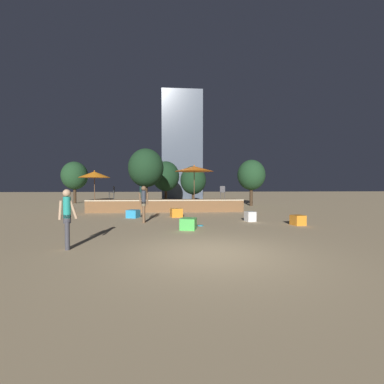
# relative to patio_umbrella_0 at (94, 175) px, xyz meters

# --- Properties ---
(ground_plane) EXTENTS (120.00, 120.00, 0.00)m
(ground_plane) POSITION_rel_patio_umbrella_0_xyz_m (6.09, -10.28, -2.49)
(ground_plane) COLOR tan
(wooden_deck) EXTENTS (10.47, 2.25, 0.84)m
(wooden_deck) POSITION_rel_patio_umbrella_0_xyz_m (4.61, 1.07, -2.11)
(wooden_deck) COLOR brown
(wooden_deck) RESTS_ON ground
(patio_umbrella_0) EXTENTS (2.01, 2.01, 2.77)m
(patio_umbrella_0) POSITION_rel_patio_umbrella_0_xyz_m (0.00, 0.00, 0.00)
(patio_umbrella_0) COLOR brown
(patio_umbrella_0) RESTS_ON ground
(patio_umbrella_1) EXTENTS (2.62, 2.62, 3.16)m
(patio_umbrella_1) POSITION_rel_patio_umbrella_0_xyz_m (6.50, 0.18, 0.42)
(patio_umbrella_1) COLOR brown
(patio_umbrella_1) RESTS_ON ground
(cube_seat_0) EXTENTS (0.54, 0.54, 0.49)m
(cube_seat_0) POSITION_rel_patio_umbrella_0_xyz_m (8.91, -4.53, -2.24)
(cube_seat_0) COLOR white
(cube_seat_0) RESTS_ON ground
(cube_seat_1) EXTENTS (0.61, 0.61, 0.45)m
(cube_seat_1) POSITION_rel_patio_umbrella_0_xyz_m (10.72, -5.83, -2.26)
(cube_seat_1) COLOR orange
(cube_seat_1) RESTS_ON ground
(cube_seat_2) EXTENTS (0.74, 0.74, 0.49)m
(cube_seat_2) POSITION_rel_patio_umbrella_0_xyz_m (5.25, -2.46, -2.24)
(cube_seat_2) COLOR orange
(cube_seat_2) RESTS_ON ground
(cube_seat_3) EXTENTS (0.75, 0.75, 0.44)m
(cube_seat_3) POSITION_rel_patio_umbrella_0_xyz_m (2.86, -2.63, -2.27)
(cube_seat_3) COLOR #2D9EDB
(cube_seat_3) RESTS_ON ground
(cube_seat_4) EXTENTS (0.75, 0.75, 0.47)m
(cube_seat_4) POSITION_rel_patio_umbrella_0_xyz_m (5.68, -6.62, -2.25)
(cube_seat_4) COLOR #4CC651
(cube_seat_4) RESTS_ON ground
(person_0) EXTENTS (0.50, 0.28, 1.71)m
(person_0) POSITION_rel_patio_umbrella_0_xyz_m (2.06, -9.54, -1.56)
(person_0) COLOR #3F3F47
(person_0) RESTS_ON ground
(person_1) EXTENTS (0.48, 0.30, 1.77)m
(person_1) POSITION_rel_patio_umbrella_0_xyz_m (3.66, -4.55, -1.51)
(person_1) COLOR brown
(person_1) RESTS_ON ground
(bistro_chair_0) EXTENTS (0.45, 0.44, 0.90)m
(bistro_chair_0) POSITION_rel_patio_umbrella_0_xyz_m (2.81, 1.69, -1.11)
(bistro_chair_0) COLOR #1E4C47
(bistro_chair_0) RESTS_ON wooden_deck
(bistro_chair_1) EXTENTS (0.40, 0.40, 0.90)m
(bistro_chair_1) POSITION_rel_patio_umbrella_0_xyz_m (0.85, 1.38, -1.11)
(bistro_chair_1) COLOR #2D3338
(bistro_chair_1) RESTS_ON wooden_deck
(bistro_chair_2) EXTENTS (0.42, 0.42, 0.90)m
(bistro_chair_2) POSITION_rel_patio_umbrella_0_xyz_m (8.64, 1.24, -1.11)
(bistro_chair_2) COLOR #47474C
(bistro_chair_2) RESTS_ON wooden_deck
(frisbee_disc) EXTENTS (0.27, 0.27, 0.03)m
(frisbee_disc) POSITION_rel_patio_umbrella_0_xyz_m (6.27, -5.73, -2.47)
(frisbee_disc) COLOR #33B2D8
(frisbee_disc) RESTS_ON ground
(background_tree_0) EXTENTS (2.96, 2.96, 4.89)m
(background_tree_0) POSITION_rel_patio_umbrella_0_xyz_m (2.80, 4.91, 0.76)
(background_tree_0) COLOR #3D2B1C
(background_tree_0) RESTS_ON ground
(background_tree_1) EXTENTS (2.49, 2.49, 4.11)m
(background_tree_1) POSITION_rel_patio_umbrella_0_xyz_m (-4.59, 9.07, 0.24)
(background_tree_1) COLOR #3D2B1C
(background_tree_1) RESTS_ON ground
(background_tree_2) EXTENTS (2.39, 2.39, 4.00)m
(background_tree_2) POSITION_rel_patio_umbrella_0_xyz_m (11.87, 4.82, 0.18)
(background_tree_2) COLOR #3D2B1C
(background_tree_2) RESTS_ON ground
(background_tree_3) EXTENTS (2.92, 2.92, 4.36)m
(background_tree_3) POSITION_rel_patio_umbrella_0_xyz_m (4.31, 10.79, 0.26)
(background_tree_3) COLOR #3D2B1C
(background_tree_3) RESTS_ON ground
(background_tree_4) EXTENTS (2.46, 2.46, 3.61)m
(background_tree_4) POSITION_rel_patio_umbrella_0_xyz_m (7.02, 7.52, -0.24)
(background_tree_4) COLOR #3D2B1C
(background_tree_4) RESTS_ON ground
(distant_building) EXTENTS (5.20, 4.48, 13.95)m
(distant_building) POSITION_rel_patio_umbrella_0_xyz_m (6.29, 17.72, 4.49)
(distant_building) COLOR #4C5666
(distant_building) RESTS_ON ground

